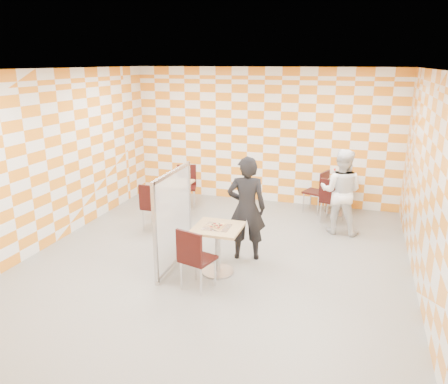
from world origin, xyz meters
name	(u,v)px	position (x,y,z in m)	size (l,w,h in m)	color
room_shell	(224,165)	(0.00, 0.54, 1.50)	(7.00, 7.00, 7.00)	gray
main_table	(218,242)	(0.15, -0.27, 0.51)	(0.70, 0.70, 0.75)	tan
second_table	(340,191)	(1.76, 3.05, 0.51)	(0.70, 0.70, 0.75)	tan
empty_table	(174,194)	(-1.49, 1.82, 0.51)	(0.70, 0.70, 0.75)	tan
chair_main_front	(194,255)	(0.00, -0.89, 0.54)	(0.52, 0.53, 0.92)	black
chair_second_front	(332,197)	(1.63, 2.41, 0.54)	(0.53, 0.54, 0.92)	black
chair_second_side	(319,188)	(1.34, 2.98, 0.54)	(0.55, 0.54, 0.92)	black
chair_empty_near	(152,204)	(-1.56, 1.01, 0.54)	(0.42, 0.43, 0.92)	black
chair_empty_far	(187,183)	(-1.51, 2.58, 0.54)	(0.53, 0.54, 0.92)	black
partition	(174,219)	(-0.57, -0.25, 0.79)	(0.08, 1.38, 1.55)	white
man_dark	(246,208)	(0.42, 0.38, 0.85)	(0.62, 0.41, 1.71)	black
man_white	(341,192)	(1.81, 1.98, 0.80)	(0.78, 0.60, 1.60)	white
pizza_on_foil	(217,226)	(0.15, -0.29, 0.77)	(0.40, 0.40, 0.04)	silver
sport_bottle	(334,174)	(1.62, 3.17, 0.84)	(0.06, 0.06, 0.20)	white
soda_bottle	(350,175)	(1.93, 3.13, 0.85)	(0.07, 0.07, 0.23)	black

